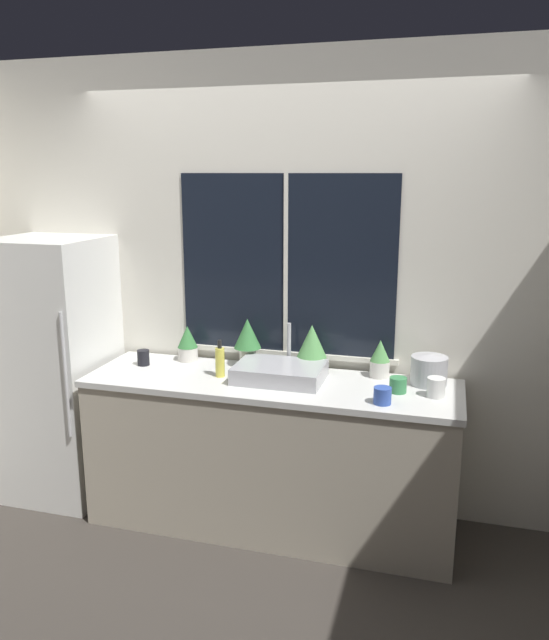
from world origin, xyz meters
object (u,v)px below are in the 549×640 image
at_px(soap_bottle, 220,361).
at_px(mug_white, 436,387).
at_px(potted_plant_center_left, 247,338).
at_px(potted_plant_far_right, 380,359).
at_px(refrigerator, 56,369).
at_px(potted_plant_center_right, 312,345).
at_px(mug_blue, 382,396).
at_px(kettle, 429,369).
at_px(sink, 280,372).
at_px(potted_plant_far_left, 188,343).
at_px(mug_green, 398,385).
at_px(mug_black, 143,358).

xyz_separation_m(soap_bottle, mug_white, (1.19, -0.01, -0.04)).
bearing_deg(potted_plant_center_left, potted_plant_far_right, 0.00).
bearing_deg(refrigerator, potted_plant_center_right, 6.82).
xyz_separation_m(mug_white, mug_blue, (-0.26, -0.18, -0.01)).
distance_m(potted_plant_far_right, kettle, 0.28).
bearing_deg(potted_plant_center_right, sink, -124.06).
distance_m(potted_plant_center_left, mug_blue, 0.96).
distance_m(potted_plant_far_left, mug_green, 1.32).
xyz_separation_m(soap_bottle, mug_blue, (0.94, -0.18, -0.05)).
bearing_deg(mug_black, mug_blue, -10.13).
height_order(potted_plant_center_right, potted_plant_far_right, potted_plant_center_right).
bearing_deg(mug_green, mug_black, 177.41).
bearing_deg(mug_black, potted_plant_center_right, 9.12).
height_order(potted_plant_far_left, mug_white, potted_plant_far_left).
bearing_deg(soap_bottle, potted_plant_far_left, 141.68).
bearing_deg(potted_plant_center_right, refrigerator, -173.18).
distance_m(potted_plant_center_left, potted_plant_far_right, 0.79).
xyz_separation_m(potted_plant_far_left, potted_plant_far_right, (1.18, 0.00, -0.00)).
height_order(sink, potted_plant_far_left, sink).
bearing_deg(potted_plant_center_right, kettle, -4.72).
distance_m(potted_plant_far_left, potted_plant_center_left, 0.39).
relative_size(potted_plant_far_left, mug_white, 2.15).
relative_size(sink, potted_plant_far_right, 2.26).
distance_m(mug_black, mug_blue, 1.48).
relative_size(mug_blue, kettle, 0.45).
xyz_separation_m(potted_plant_center_right, mug_white, (0.71, -0.25, -0.11)).
relative_size(potted_plant_center_right, mug_white, 2.72).
xyz_separation_m(refrigerator, mug_white, (2.31, -0.05, 0.12)).
xyz_separation_m(sink, kettle, (0.81, 0.15, 0.04)).
bearing_deg(potted_plant_center_left, mug_white, -12.53).
bearing_deg(soap_bottle, refrigerator, 177.59).
bearing_deg(refrigerator, mug_black, 2.90).
bearing_deg(potted_plant_center_right, mug_blue, -42.68).
height_order(potted_plant_far_left, kettle, potted_plant_far_left).
height_order(potted_plant_far_right, kettle, potted_plant_far_right).
xyz_separation_m(refrigerator, mug_black, (0.60, 0.03, 0.11)).
bearing_deg(mug_black, mug_green, -2.59).
distance_m(potted_plant_center_left, soap_bottle, 0.27).
distance_m(refrigerator, mug_white, 2.32).
xyz_separation_m(potted_plant_far_left, soap_bottle, (0.30, -0.24, -0.02)).
xyz_separation_m(potted_plant_far_right, kettle, (0.27, -0.06, -0.02)).
height_order(soap_bottle, kettle, soap_bottle).
bearing_deg(kettle, mug_green, -130.87).
height_order(potted_plant_center_left, mug_white, potted_plant_center_left).
bearing_deg(refrigerator, mug_green, -1.05).
distance_m(potted_plant_center_left, kettle, 1.07).
bearing_deg(mug_blue, potted_plant_center_right, 137.32).
height_order(refrigerator, soap_bottle, refrigerator).
bearing_deg(sink, refrigerator, 179.56).
height_order(soap_bottle, mug_black, soap_bottle).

